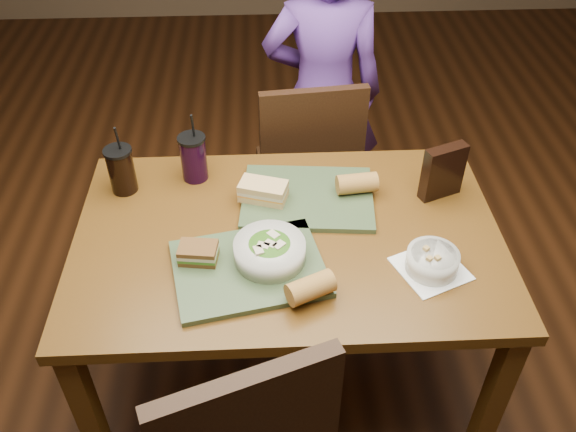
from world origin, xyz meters
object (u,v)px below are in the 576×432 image
(cup_cola, at_px, (121,170))
(chair_far, at_px, (310,167))
(baguette_near, at_px, (310,288))
(cup_berry, at_px, (194,157))
(tray_far, at_px, (308,197))
(diner, at_px, (323,95))
(soup_bowl, at_px, (432,261))
(baguette_far, at_px, (357,183))
(chip_bag, at_px, (443,172))
(dining_table, at_px, (288,255))
(salad_bowl, at_px, (270,250))
(sandwich_far, at_px, (263,191))
(tray_near, at_px, (249,269))
(sandwich_near, at_px, (198,253))

(cup_cola, bearing_deg, chair_far, 32.38)
(baguette_near, relative_size, cup_berry, 0.52)
(tray_far, distance_m, baguette_near, 0.44)
(chair_far, relative_size, diner, 0.66)
(soup_bowl, relative_size, baguette_far, 1.82)
(chip_bag, bearing_deg, baguette_far, 156.92)
(cup_cola, bearing_deg, dining_table, -24.71)
(dining_table, height_order, diner, diner)
(chair_far, distance_m, soup_bowl, 0.91)
(salad_bowl, distance_m, cup_cola, 0.60)
(diner, height_order, sandwich_far, diner)
(tray_far, distance_m, sandwich_far, 0.15)
(dining_table, distance_m, tray_near, 0.22)
(dining_table, bearing_deg, salad_bowl, -115.05)
(dining_table, height_order, baguette_far, baguette_far)
(soup_bowl, height_order, chip_bag, chip_bag)
(cup_berry, bearing_deg, baguette_near, -58.82)
(diner, xyz_separation_m, tray_far, (-0.12, -0.76, 0.06))
(tray_near, distance_m, baguette_far, 0.48)
(tray_near, xyz_separation_m, cup_cola, (-0.41, 0.40, 0.07))
(cup_cola, bearing_deg, tray_far, -7.87)
(diner, distance_m, salad_bowl, 1.08)
(diner, bearing_deg, tray_near, 76.50)
(baguette_far, distance_m, cup_cola, 0.76)
(soup_bowl, distance_m, cup_cola, 1.02)
(tray_near, height_order, soup_bowl, soup_bowl)
(salad_bowl, xyz_separation_m, cup_cola, (-0.47, 0.37, 0.03))
(cup_cola, height_order, cup_berry, cup_berry)
(tray_far, relative_size, cup_berry, 1.68)
(baguette_near, distance_m, cup_berry, 0.67)
(chair_far, relative_size, soup_bowl, 3.94)
(chip_bag, bearing_deg, cup_cola, 154.02)
(sandwich_near, height_order, sandwich_far, sandwich_far)
(sandwich_far, bearing_deg, chair_far, 69.00)
(baguette_near, bearing_deg, tray_near, 144.04)
(dining_table, distance_m, sandwich_near, 0.32)
(tray_far, height_order, salad_bowl, salad_bowl)
(sandwich_near, bearing_deg, diner, 66.33)
(sandwich_near, distance_m, baguette_near, 0.34)
(tray_near, bearing_deg, tray_far, 58.70)
(baguette_far, distance_m, cup_berry, 0.55)
(dining_table, relative_size, cup_berry, 5.21)
(salad_bowl, height_order, soup_bowl, salad_bowl)
(tray_far, height_order, sandwich_near, sandwich_near)
(cup_cola, bearing_deg, baguette_far, -5.25)
(salad_bowl, bearing_deg, cup_berry, 119.64)
(cup_berry, height_order, chip_bag, cup_berry)
(tray_near, distance_m, sandwich_far, 0.31)
(diner, xyz_separation_m, baguette_far, (0.04, -0.75, 0.10))
(tray_near, bearing_deg, soup_bowl, -2.09)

